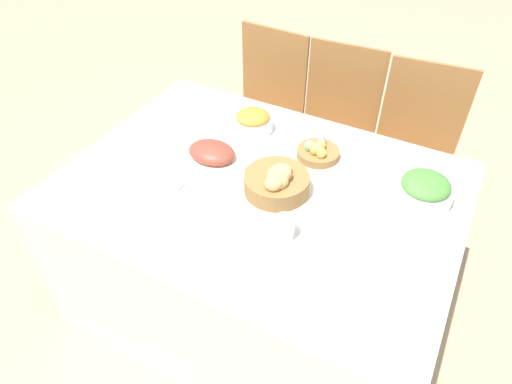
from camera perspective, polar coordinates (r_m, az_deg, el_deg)
ground_plane at (r=2.36m, az=0.34°, el=-13.10°), size 12.00×12.00×0.00m
dining_table at (r=2.06m, az=0.38°, el=-7.05°), size 1.54×1.11×0.76m
chair_far_center at (r=2.61m, az=9.70°, el=8.01°), size 0.44×0.44×0.93m
chair_far_right at (r=2.54m, az=18.97°, el=5.08°), size 0.45×0.45×0.93m
chair_far_left at (r=2.75m, az=0.91°, el=10.56°), size 0.44×0.44×0.93m
bread_basket at (r=1.72m, az=2.59°, el=1.27°), size 0.25×0.25×0.13m
egg_basket at (r=1.93m, az=7.71°, el=5.07°), size 0.18×0.18×0.08m
ham_platter at (r=1.91m, az=-5.52°, el=4.82°), size 0.32×0.22×0.07m
green_salad_bowl at (r=1.81m, az=20.32°, el=0.30°), size 0.21×0.21×0.10m
carrot_bowl at (r=2.07m, az=-0.39°, el=8.83°), size 0.18×0.18×0.10m
dinner_plate at (r=1.57m, az=-6.74°, el=-6.62°), size 0.27×0.27×0.01m
fork at (r=1.64m, az=-11.48°, el=-4.59°), size 0.02×0.19×0.00m
knife at (r=1.51m, az=-1.52°, el=-8.91°), size 0.02×0.19×0.00m
spoon at (r=1.50m, az=-0.51°, el=-9.33°), size 0.02×0.19×0.00m
drinking_cup at (r=1.57m, az=3.57°, el=-4.44°), size 0.07×0.07×0.08m
butter_dish at (r=1.81m, az=-10.92°, el=1.18°), size 0.10×0.06×0.03m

